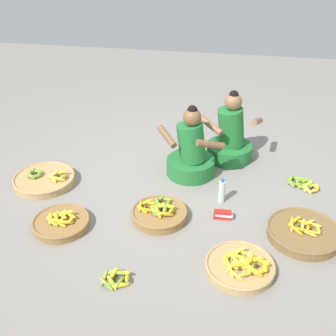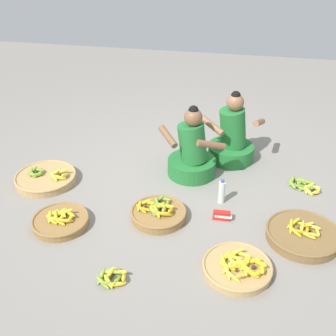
% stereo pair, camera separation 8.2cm
% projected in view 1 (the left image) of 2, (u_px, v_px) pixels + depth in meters
% --- Properties ---
extents(ground_plane, '(10.00, 10.00, 0.00)m').
position_uv_depth(ground_plane, '(171.00, 187.00, 4.38)').
color(ground_plane, gray).
extents(vendor_woman_front, '(0.74, 0.53, 0.80)m').
position_uv_depth(vendor_woman_front, '(191.00, 153.00, 4.47)').
color(vendor_woman_front, '#237233').
rests_on(vendor_woman_front, ground).
extents(vendor_woman_behind, '(0.71, 0.55, 0.83)m').
position_uv_depth(vendor_woman_behind, '(230.00, 138.00, 4.75)').
color(vendor_woman_behind, '#237233').
rests_on(vendor_woman_behind, ground).
extents(banana_basket_front_left, '(0.52, 0.52, 0.17)m').
position_uv_depth(banana_basket_front_left, '(159.00, 213.00, 3.90)').
color(banana_basket_front_left, olive).
rests_on(banana_basket_front_left, ground).
extents(banana_basket_near_vendor, '(0.65, 0.65, 0.16)m').
position_uv_depth(banana_basket_near_vendor, '(304.00, 232.00, 3.67)').
color(banana_basket_near_vendor, brown).
rests_on(banana_basket_near_vendor, ground).
extents(banana_basket_front_right, '(0.52, 0.52, 0.15)m').
position_uv_depth(banana_basket_front_right, '(61.00, 222.00, 3.80)').
color(banana_basket_front_right, olive).
rests_on(banana_basket_front_right, ground).
extents(banana_basket_front_center, '(0.64, 0.64, 0.16)m').
position_uv_depth(banana_basket_front_center, '(44.00, 179.00, 4.41)').
color(banana_basket_front_center, tan).
rests_on(banana_basket_front_center, ground).
extents(banana_basket_near_bicycle, '(0.56, 0.56, 0.14)m').
position_uv_depth(banana_basket_near_bicycle, '(241.00, 266.00, 3.33)').
color(banana_basket_near_bicycle, tan).
rests_on(banana_basket_near_bicycle, ground).
extents(loose_bananas_mid_left, '(0.26, 0.22, 0.09)m').
position_uv_depth(loose_bananas_mid_left, '(116.00, 279.00, 3.24)').
color(loose_bananas_mid_left, '#8CAD38').
rests_on(loose_bananas_mid_left, ground).
extents(loose_bananas_back_right, '(0.34, 0.30, 0.09)m').
position_uv_depth(loose_bananas_back_right, '(303.00, 184.00, 4.37)').
color(loose_bananas_back_right, olive).
rests_on(loose_bananas_back_right, ground).
extents(water_bottle, '(0.06, 0.06, 0.26)m').
position_uv_depth(water_bottle, '(222.00, 191.00, 4.10)').
color(water_bottle, silver).
rests_on(water_bottle, ground).
extents(packet_carton_stack, '(0.18, 0.06, 0.09)m').
position_uv_depth(packet_carton_stack, '(223.00, 215.00, 3.90)').
color(packet_carton_stack, red).
rests_on(packet_carton_stack, ground).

